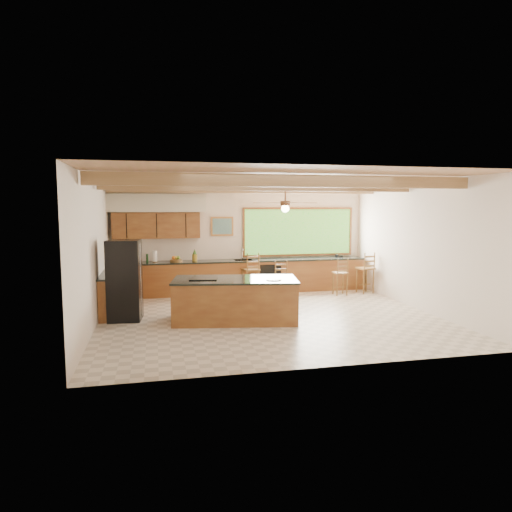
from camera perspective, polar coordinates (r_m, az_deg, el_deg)
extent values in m
plane|color=beige|center=(10.09, 1.63, -7.59)|extent=(7.20, 7.20, 0.00)
cube|color=beige|center=(13.00, -1.87, 2.22)|extent=(7.20, 0.04, 3.00)
cube|color=beige|center=(6.75, 8.46, -1.58)|extent=(7.20, 0.04, 3.00)
cube|color=beige|center=(9.61, -19.63, 0.44)|extent=(0.04, 6.50, 3.00)
cube|color=beige|center=(11.27, 19.69, 1.24)|extent=(0.04, 6.50, 3.00)
cube|color=#9B6B4D|center=(9.81, 1.69, 9.68)|extent=(7.20, 6.50, 0.04)
cube|color=#99724C|center=(8.27, 4.45, 9.34)|extent=(7.10, 0.15, 0.22)
cube|color=#99724C|center=(10.29, 0.99, 8.74)|extent=(7.10, 0.15, 0.22)
cube|color=#99724C|center=(12.05, -1.04, 8.37)|extent=(7.10, 0.15, 0.22)
cube|color=brown|center=(12.56, -12.33, 3.76)|extent=(2.30, 0.35, 0.70)
cube|color=beige|center=(12.48, -12.39, 6.50)|extent=(2.60, 0.50, 0.48)
cylinder|color=#FFEABF|center=(12.50, -15.59, 5.36)|extent=(0.10, 0.10, 0.01)
cylinder|color=#FFEABF|center=(12.51, -9.14, 5.51)|extent=(0.10, 0.10, 0.01)
cube|color=#7CB741|center=(13.38, 5.33, 3.04)|extent=(3.20, 0.04, 1.30)
cube|color=#A56A32|center=(12.86, -4.27, 3.72)|extent=(0.64, 0.03, 0.54)
cube|color=#396752|center=(12.84, -4.25, 3.72)|extent=(0.54, 0.01, 0.44)
cube|color=brown|center=(12.79, -1.57, -2.63)|extent=(7.00, 0.65, 0.88)
cube|color=black|center=(12.73, -1.58, -0.58)|extent=(7.04, 0.69, 0.04)
cube|color=brown|center=(11.05, -16.83, -4.30)|extent=(0.65, 2.35, 0.88)
cube|color=black|center=(10.98, -16.91, -1.94)|extent=(0.69, 2.39, 0.04)
cube|color=black|center=(12.63, 1.84, -2.84)|extent=(0.60, 0.02, 0.78)
cube|color=silver|center=(12.72, -1.58, -0.56)|extent=(0.50, 0.38, 0.03)
cylinder|color=silver|center=(12.90, -1.75, 0.27)|extent=(0.03, 0.03, 0.30)
cylinder|color=silver|center=(12.79, -1.67, 0.80)|extent=(0.03, 0.20, 0.03)
cylinder|color=white|center=(12.54, -12.54, -0.05)|extent=(0.12, 0.12, 0.30)
cylinder|color=#193F1C|center=(12.59, -14.86, -0.28)|extent=(0.06, 0.06, 0.22)
cylinder|color=#193F1C|center=(12.56, -13.44, -0.24)|extent=(0.06, 0.06, 0.22)
cube|color=black|center=(13.59, 10.33, 0.01)|extent=(0.21, 0.18, 0.08)
cube|color=brown|center=(9.66, -2.62, -5.60)|extent=(2.70, 1.59, 0.86)
cube|color=black|center=(9.58, -2.64, -2.97)|extent=(2.75, 1.64, 0.04)
cube|color=black|center=(9.60, -6.58, -2.81)|extent=(0.64, 0.54, 0.02)
cylinder|color=white|center=(9.42, 2.25, -2.96)|extent=(0.31, 0.31, 0.02)
cube|color=black|center=(10.03, -16.10, -2.93)|extent=(0.73, 0.71, 1.71)
cube|color=silver|center=(10.02, -14.20, -2.89)|extent=(0.02, 0.05, 1.57)
cube|color=brown|center=(12.32, -0.71, -1.69)|extent=(0.49, 0.49, 0.04)
cylinder|color=brown|center=(12.18, -1.31, -3.53)|extent=(0.04, 0.04, 0.69)
cylinder|color=brown|center=(12.25, 0.22, -3.47)|extent=(0.04, 0.04, 0.69)
cylinder|color=brown|center=(12.51, -1.61, -3.28)|extent=(0.04, 0.04, 0.69)
cylinder|color=brown|center=(12.57, -0.12, -3.22)|extent=(0.04, 0.04, 0.69)
cube|color=brown|center=(11.67, 3.06, -2.55)|extent=(0.42, 0.42, 0.04)
cylinder|color=brown|center=(11.55, 2.54, -4.27)|extent=(0.04, 0.04, 0.61)
cylinder|color=brown|center=(11.63, 3.95, -4.21)|extent=(0.04, 0.04, 0.61)
cylinder|color=brown|center=(11.83, 2.17, -4.02)|extent=(0.04, 0.04, 0.61)
cylinder|color=brown|center=(11.91, 3.54, -3.96)|extent=(0.04, 0.04, 0.61)
cube|color=brown|center=(12.61, 10.49, -2.08)|extent=(0.36, 0.36, 0.04)
cylinder|color=brown|center=(12.48, 10.11, -3.62)|extent=(0.03, 0.03, 0.59)
cylinder|color=brown|center=(12.59, 11.31, -3.56)|extent=(0.03, 0.03, 0.59)
cylinder|color=brown|center=(12.74, 9.62, -3.41)|extent=(0.03, 0.03, 0.59)
cylinder|color=brown|center=(12.85, 10.80, -3.36)|extent=(0.03, 0.03, 0.59)
cube|color=brown|center=(13.05, 13.50, -1.50)|extent=(0.48, 0.48, 0.04)
cylinder|color=brown|center=(12.88, 13.13, -3.20)|extent=(0.04, 0.04, 0.67)
cylinder|color=brown|center=(13.03, 14.42, -3.13)|extent=(0.04, 0.04, 0.67)
cylinder|color=brown|center=(13.17, 12.52, -2.98)|extent=(0.04, 0.04, 0.67)
cylinder|color=brown|center=(13.31, 13.79, -2.91)|extent=(0.04, 0.04, 0.67)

